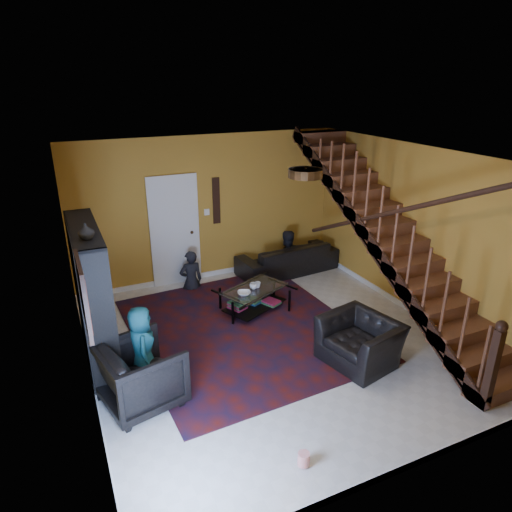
{
  "coord_description": "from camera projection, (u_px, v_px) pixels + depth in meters",
  "views": [
    {
      "loc": [
        -2.7,
        -5.33,
        3.8
      ],
      "look_at": [
        -0.08,
        0.4,
        1.29
      ],
      "focal_mm": 32.0,
      "sensor_mm": 36.0,
      "label": 1
    }
  ],
  "objects": [
    {
      "name": "framed_picture",
      "position": [
        83.0,
        295.0,
        4.55
      ],
      "size": [
        0.04,
        0.74,
        0.74
      ],
      "primitive_type": "cube",
      "color": "maroon",
      "rests_on": "room"
    },
    {
      "name": "popcorn_bucket",
      "position": [
        304.0,
        459.0,
        4.72
      ],
      "size": [
        0.15,
        0.15,
        0.15
      ],
      "primitive_type": "cylinder",
      "rotation": [
        0.0,
        0.0,
        -0.19
      ],
      "color": "red",
      "rests_on": "rug"
    },
    {
      "name": "bookshelf",
      "position": [
        94.0,
        300.0,
        6.17
      ],
      "size": [
        0.35,
        1.8,
        2.0
      ],
      "color": "black",
      "rests_on": "floor"
    },
    {
      "name": "wall_hanging",
      "position": [
        216.0,
        201.0,
        8.74
      ],
      "size": [
        0.14,
        0.03,
        0.9
      ],
      "primitive_type": "cube",
      "color": "black",
      "rests_on": "room"
    },
    {
      "name": "armchair_left",
      "position": [
        141.0,
        375.0,
        5.53
      ],
      "size": [
        1.09,
        1.07,
        0.83
      ],
      "primitive_type": "imported",
      "rotation": [
        0.0,
        0.0,
        1.8
      ],
      "color": "black",
      "rests_on": "floor"
    },
    {
      "name": "person_child",
      "position": [
        142.0,
        346.0,
        5.85
      ],
      "size": [
        0.41,
        0.58,
        1.11
      ],
      "primitive_type": "imported",
      "rotation": [
        0.0,
        0.0,
        1.46
      ],
      "color": "#164957",
      "rests_on": "armchair_left"
    },
    {
      "name": "person_adult_a",
      "position": [
        191.0,
        281.0,
        8.67
      ],
      "size": [
        0.44,
        0.29,
        1.21
      ],
      "primitive_type": "imported",
      "rotation": [
        0.0,
        0.0,
        3.15
      ],
      "color": "black",
      "rests_on": "sofa"
    },
    {
      "name": "staircase",
      "position": [
        392.0,
        237.0,
        7.25
      ],
      "size": [
        0.95,
        5.02,
        3.18
      ],
      "color": "brown",
      "rests_on": "floor"
    },
    {
      "name": "sofa",
      "position": [
        287.0,
        258.0,
        9.36
      ],
      "size": [
        2.13,
        1.0,
        0.6
      ],
      "primitive_type": "imported",
      "rotation": [
        0.0,
        0.0,
        3.23
      ],
      "color": "black",
      "rests_on": "floor"
    },
    {
      "name": "rug",
      "position": [
        243.0,
        328.0,
        7.31
      ],
      "size": [
        3.47,
        3.92,
        0.02
      ],
      "primitive_type": "cube",
      "rotation": [
        0.0,
        0.0,
        0.05
      ],
      "color": "#410E0B",
      "rests_on": "floor"
    },
    {
      "name": "floor",
      "position": [
        272.0,
        343.0,
        6.95
      ],
      "size": [
        5.5,
        5.5,
        0.0
      ],
      "primitive_type": "plane",
      "color": "beige",
      "rests_on": "ground"
    },
    {
      "name": "coffee_table",
      "position": [
        255.0,
        298.0,
        7.8
      ],
      "size": [
        1.27,
        1.05,
        0.42
      ],
      "rotation": [
        0.0,
        0.0,
        0.43
      ],
      "color": "black",
      "rests_on": "floor"
    },
    {
      "name": "cup_a",
      "position": [
        254.0,
        286.0,
        7.71
      ],
      "size": [
        0.17,
        0.17,
        0.1
      ],
      "primitive_type": "imported",
      "rotation": [
        0.0,
        0.0,
        0.34
      ],
      "color": "#999999",
      "rests_on": "coffee_table"
    },
    {
      "name": "bowl",
      "position": [
        244.0,
        293.0,
        7.52
      ],
      "size": [
        0.28,
        0.28,
        0.05
      ],
      "primitive_type": "imported",
      "rotation": [
        0.0,
        0.0,
        -0.37
      ],
      "color": "#999999",
      "rests_on": "coffee_table"
    },
    {
      "name": "door",
      "position": [
        175.0,
        233.0,
        8.6
      ],
      "size": [
        0.82,
        0.05,
        2.05
      ],
      "primitive_type": "cube",
      "color": "silver",
      "rests_on": "floor"
    },
    {
      "name": "vase",
      "position": [
        86.0,
        231.0,
        5.33
      ],
      "size": [
        0.18,
        0.18,
        0.19
      ],
      "primitive_type": "imported",
      "color": "#999999",
      "rests_on": "bookshelf"
    },
    {
      "name": "cup_b",
      "position": [
        258.0,
        285.0,
        7.76
      ],
      "size": [
        0.11,
        0.11,
        0.09
      ],
      "primitive_type": "imported",
      "rotation": [
        0.0,
        0.0,
        0.05
      ],
      "color": "#999999",
      "rests_on": "coffee_table"
    },
    {
      "name": "person_adult_b",
      "position": [
        286.0,
        261.0,
        9.44
      ],
      "size": [
        0.68,
        0.55,
        1.32
      ],
      "primitive_type": "imported",
      "rotation": [
        0.0,
        0.0,
        3.06
      ],
      "color": "black",
      "rests_on": "sofa"
    },
    {
      "name": "ceiling_fixture",
      "position": [
        305.0,
        173.0,
        5.26
      ],
      "size": [
        0.4,
        0.4,
        0.1
      ],
      "primitive_type": "cylinder",
      "color": "#3F2814",
      "rests_on": "room"
    },
    {
      "name": "armchair_right",
      "position": [
        360.0,
        341.0,
        6.39
      ],
      "size": [
        1.07,
        1.16,
        0.65
      ],
      "primitive_type": "imported",
      "rotation": [
        0.0,
        0.0,
        -1.35
      ],
      "color": "black",
      "rests_on": "floor"
    },
    {
      "name": "room",
      "position": [
        164.0,
        318.0,
        7.54
      ],
      "size": [
        5.5,
        5.5,
        5.5
      ],
      "color": "#B47A28",
      "rests_on": "ground"
    }
  ]
}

